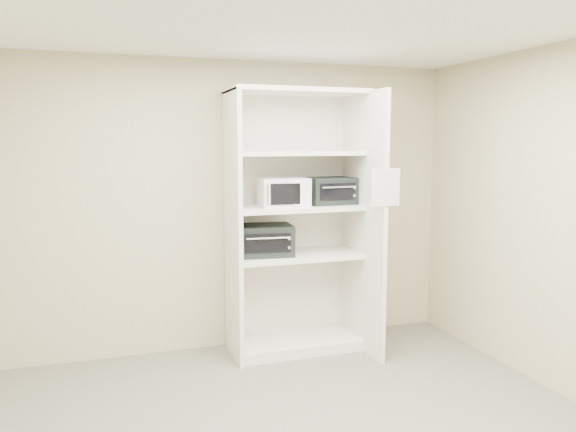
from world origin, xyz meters
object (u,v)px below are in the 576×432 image
object	(u,v)px
toaster_oven_lower	(264,240)
shelving_unit	(300,231)
toaster_oven_upper	(329,191)
microwave	(284,192)

from	to	relation	value
toaster_oven_lower	shelving_unit	bearing A→B (deg)	3.83
toaster_oven_upper	shelving_unit	bearing A→B (deg)	178.26
microwave	toaster_oven_lower	size ratio (longest dim) A/B	0.86
shelving_unit	toaster_oven_lower	world-z (taller)	shelving_unit
microwave	toaster_oven_lower	xyz separation A→B (m)	(-0.16, 0.07, -0.44)
shelving_unit	toaster_oven_lower	size ratio (longest dim) A/B	4.84
toaster_oven_upper	toaster_oven_lower	distance (m)	0.77
shelving_unit	toaster_oven_upper	world-z (taller)	shelving_unit
toaster_oven_lower	toaster_oven_upper	bearing A→B (deg)	6.33
toaster_oven_upper	toaster_oven_lower	size ratio (longest dim) A/B	0.88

